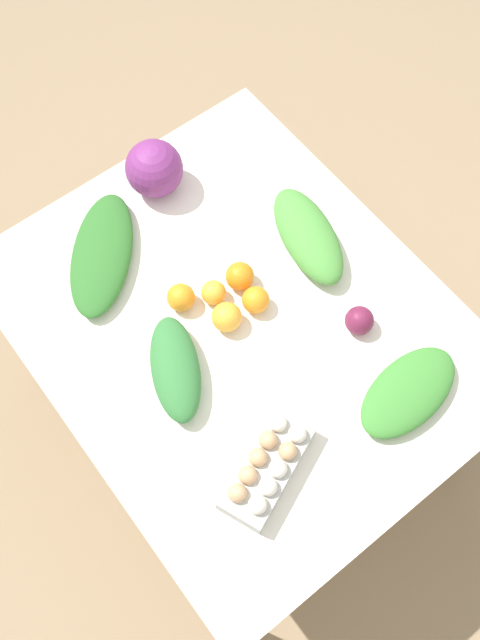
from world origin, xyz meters
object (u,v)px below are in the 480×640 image
egg_carton (267,466)px  orange_4 (240,276)px  greens_bunch_beet_tops (175,369)px  greens_bunch_kale (308,236)px  greens_bunch_chard (102,254)px  beet_root (359,320)px  orange_0 (213,292)px  greens_bunch_scallion (408,392)px  cabbage_purple (154,168)px  orange_1 (256,300)px  orange_3 (181,297)px  orange_2 (227,317)px

egg_carton → orange_4: bearing=37.4°
greens_bunch_beet_tops → greens_bunch_kale: greens_bunch_kale is taller
greens_bunch_chard → beet_root: bearing=35.8°
egg_carton → orange_0: bearing=46.3°
greens_bunch_scallion → greens_bunch_beet_tops: greens_bunch_beet_tops is taller
cabbage_purple → orange_4: bearing=-0.8°
greens_bunch_chard → orange_1: size_ratio=5.31×
greens_bunch_beet_tops → orange_4: greens_bunch_beet_tops is taller
greens_bunch_scallion → greens_bunch_kale: greens_bunch_kale is taller
greens_bunch_kale → orange_3: greens_bunch_kale is taller
greens_bunch_scallion → orange_1: bearing=-161.6°
orange_4 → cabbage_purple: bearing=179.2°
greens_bunch_chard → greens_bunch_beet_tops: (0.39, -0.04, 0.01)m
egg_carton → beet_root: (-0.15, 0.42, -0.01)m
greens_bunch_kale → cabbage_purple: bearing=-152.6°
cabbage_purple → greens_bunch_chard: (0.11, -0.25, -0.05)m
greens_bunch_chard → greens_bunch_kale: greens_bunch_kale is taller
greens_bunch_scallion → orange_0: bearing=-157.3°
cabbage_purple → greens_bunch_beet_tops: cabbage_purple is taller
cabbage_purple → orange_0: 0.40m
greens_bunch_kale → orange_4: greens_bunch_kale is taller
greens_bunch_beet_tops → orange_0: bearing=119.6°
orange_1 → orange_4: size_ratio=0.94×
cabbage_purple → greens_bunch_beet_tops: bearing=-30.1°
greens_bunch_scallion → orange_3: size_ratio=4.03×
orange_0 → orange_4: bearing=85.6°
egg_carton → orange_4: size_ratio=3.92×
orange_0 → orange_3: bearing=-116.6°
orange_0 → orange_1: (0.09, 0.07, 0.00)m
cabbage_purple → orange_1: size_ratio=2.23×
cabbage_purple → greens_bunch_beet_tops: 0.58m
greens_bunch_beet_tops → orange_3: greens_bunch_beet_tops is taller
orange_2 → orange_3: 0.13m
beet_root → orange_3: bearing=-136.0°
greens_bunch_chard → orange_3: (0.24, 0.09, 0.01)m
greens_bunch_scallion → orange_4: 0.52m
orange_1 → greens_bunch_scallion: bearing=18.4°
egg_carton → greens_bunch_chard: (-0.72, 0.01, -0.01)m
greens_bunch_scallion → greens_bunch_kale: (-0.49, 0.09, 0.01)m
greens_bunch_kale → egg_carton: bearing=-48.6°
beet_root → orange_2: size_ratio=0.95×
orange_0 → greens_bunch_chard: bearing=-149.0°
cabbage_purple → greens_bunch_kale: 0.46m
egg_carton → orange_2: bearing=44.4°
greens_bunch_beet_tops → orange_3: (-0.15, 0.13, -0.00)m
greens_bunch_scallion → orange_2: 0.49m
orange_3 → orange_0: bearing=63.4°
beet_root → orange_2: 0.34m
greens_bunch_scallion → greens_bunch_chard: 0.87m
greens_bunch_scallion → orange_2: size_ratio=3.81×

